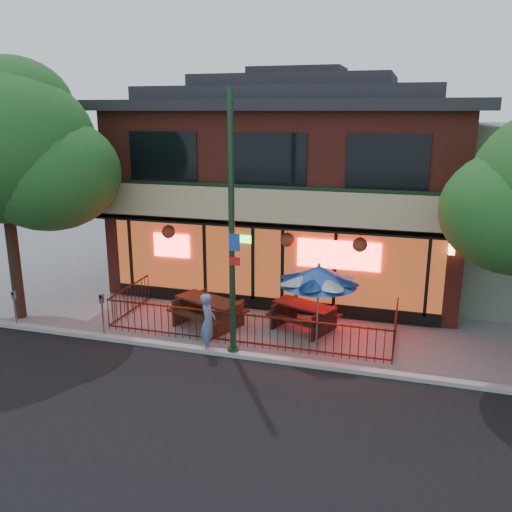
{
  "coord_description": "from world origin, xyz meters",
  "views": [
    {
      "loc": [
        4.47,
        -13.27,
        6.46
      ],
      "look_at": [
        -0.06,
        2.0,
        2.17
      ],
      "focal_mm": 38.0,
      "sensor_mm": 36.0,
      "label": 1
    }
  ],
  "objects": [
    {
      "name": "ground",
      "position": [
        0.0,
        0.0,
        0.0
      ],
      "size": [
        80.0,
        80.0,
        0.0
      ],
      "primitive_type": "plane",
      "color": "gray",
      "rests_on": "ground"
    },
    {
      "name": "asphalt_street",
      "position": [
        0.0,
        -6.0,
        0.0
      ],
      "size": [
        80.0,
        11.0,
        0.0
      ],
      "primitive_type": "cube",
      "color": "black",
      "rests_on": "ground"
    },
    {
      "name": "curb",
      "position": [
        0.0,
        -0.5,
        0.06
      ],
      "size": [
        80.0,
        0.25,
        0.12
      ],
      "primitive_type": "cube",
      "color": "#999993",
      "rests_on": "ground"
    },
    {
      "name": "restaurant_building",
      "position": [
        0.0,
        7.11,
        4.13
      ],
      "size": [
        12.96,
        9.49,
        8.05
      ],
      "color": "maroon",
      "rests_on": "ground"
    },
    {
      "name": "patio_fence",
      "position": [
        0.0,
        0.5,
        0.63
      ],
      "size": [
        8.44,
        2.62,
        1.0
      ],
      "color": "#3E170D",
      "rests_on": "ground"
    },
    {
      "name": "street_light",
      "position": [
        0.0,
        -0.4,
        3.15
      ],
      "size": [
        0.43,
        0.32,
        7.0
      ],
      "color": "#17341F",
      "rests_on": "ground"
    },
    {
      "name": "street_tree_left",
      "position": [
        -7.46,
        0.39,
        5.67
      ],
      "size": [
        5.6,
        5.6,
        8.05
      ],
      "color": "#2E2117",
      "rests_on": "ground"
    },
    {
      "name": "picnic_table_left",
      "position": [
        -1.39,
        1.32,
        0.58
      ],
      "size": [
        2.49,
        2.22,
        0.88
      ],
      "color": "#332112",
      "rests_on": "ground"
    },
    {
      "name": "picnic_table_right",
      "position": [
        1.49,
        1.91,
        0.53
      ],
      "size": [
        2.28,
        2.04,
        0.8
      ],
      "color": "black",
      "rests_on": "ground"
    },
    {
      "name": "patio_umbrella",
      "position": [
        2.08,
        0.85,
        2.08
      ],
      "size": [
        2.13,
        2.13,
        2.43
      ],
      "color": "gray",
      "rests_on": "ground"
    },
    {
      "name": "pedestrian",
      "position": [
        -0.73,
        -0.35,
        0.83
      ],
      "size": [
        0.55,
        0.69,
        1.67
      ],
      "primitive_type": "imported",
      "rotation": [
        0.0,
        0.0,
        1.84
      ],
      "color": "#5675AC",
      "rests_on": "ground"
    },
    {
      "name": "parking_meter_near",
      "position": [
        -4.0,
        -0.4,
        0.92
      ],
      "size": [
        0.13,
        0.12,
        1.35
      ],
      "color": "gray",
      "rests_on": "ground"
    },
    {
      "name": "parking_meter_far",
      "position": [
        -7.0,
        -0.48,
        0.79
      ],
      "size": [
        0.12,
        0.11,
        1.17
      ],
      "color": "gray",
      "rests_on": "ground"
    }
  ]
}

